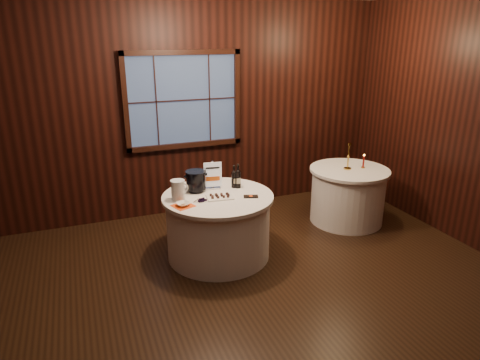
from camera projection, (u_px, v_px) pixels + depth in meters
name	position (u px, v px, depth m)	size (l,w,h in m)	color
ground	(251.00, 301.00, 4.26)	(6.00, 6.00, 0.00)	black
back_wall	(183.00, 108.00, 5.95)	(6.00, 0.10, 3.00)	black
main_table	(218.00, 226.00, 5.02)	(1.28, 1.28, 0.77)	white
side_table	(347.00, 195.00, 5.96)	(1.08, 1.08, 0.77)	white
sign_stand	(213.00, 179.00, 5.06)	(0.21, 0.13, 0.34)	silver
port_bottle_left	(234.00, 178.00, 5.10)	(0.07, 0.07, 0.28)	black
port_bottle_right	(238.00, 178.00, 5.09)	(0.07, 0.08, 0.30)	black
ice_bucket	(196.00, 181.00, 4.97)	(0.24, 0.24, 0.25)	black
chocolate_plate	(220.00, 197.00, 4.80)	(0.31, 0.23, 0.04)	white
chocolate_box	(251.00, 196.00, 4.83)	(0.16, 0.08, 0.01)	black
grape_bunch	(202.00, 200.00, 4.70)	(0.16, 0.06, 0.04)	black
glass_pitcher	(178.00, 190.00, 4.72)	(0.21, 0.16, 0.23)	silver
orange_napkin	(183.00, 206.00, 4.59)	(0.21, 0.21, 0.00)	#E94A13
cracker_bowl	(183.00, 204.00, 4.58)	(0.14, 0.14, 0.04)	white
brass_candlestick	(348.00, 160.00, 5.78)	(0.10, 0.10, 0.36)	gold
red_candle	(363.00, 163.00, 5.85)	(0.05, 0.05, 0.20)	gold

